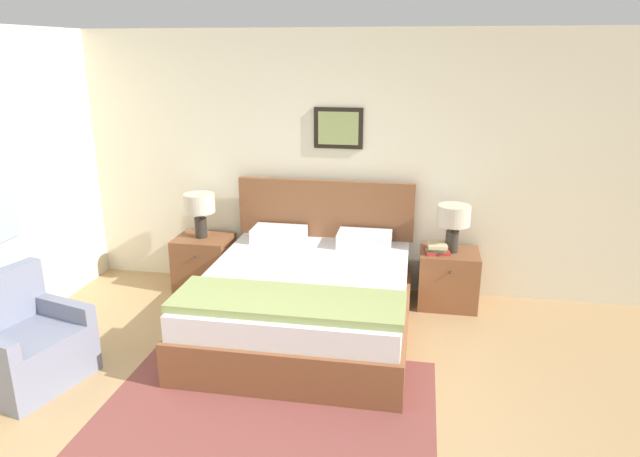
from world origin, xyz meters
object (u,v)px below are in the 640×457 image
nightstand_near_window (204,262)px  nightstand_by_door (448,278)px  bed (306,299)px  table_lamp_near_window (200,207)px  table_lamp_by_door (453,219)px  armchair (24,347)px

nightstand_near_window → nightstand_by_door: size_ratio=1.00×
bed → nightstand_by_door: 1.48m
nightstand_by_door → table_lamp_near_window: bearing=179.9°
nightstand_by_door → table_lamp_by_door: bearing=29.5°
nightstand_near_window → nightstand_by_door: bearing=0.0°
armchair → bed: bearing=136.2°
bed → table_lamp_by_door: 1.60m
nightstand_near_window → nightstand_by_door: (2.50, 0.00, 0.00)m
armchair → nightstand_near_window: (0.66, 1.94, -0.01)m
bed → table_lamp_near_window: 1.60m
bed → nightstand_by_door: size_ratio=3.75×
armchair → nightstand_near_window: 2.05m
table_lamp_near_window → table_lamp_by_door: 2.52m
nightstand_near_window → table_lamp_by_door: (2.51, 0.01, 0.60)m
bed → table_lamp_by_door: bed is taller
armchair → nightstand_near_window: armchair is taller
armchair → table_lamp_near_window: table_lamp_near_window is taller
bed → armchair: (-1.91, -1.14, -0.03)m
nightstand_by_door → table_lamp_near_window: size_ratio=1.22×
armchair → nightstand_by_door: (3.16, 1.94, -0.01)m
nightstand_near_window → table_lamp_near_window: bearing=158.4°
bed → table_lamp_near_window: size_ratio=4.56×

